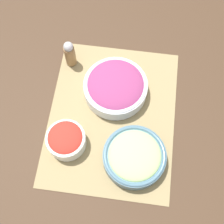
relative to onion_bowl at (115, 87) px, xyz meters
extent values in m
plane|color=#422D1E|center=(-0.08, 0.00, -0.04)|extent=(3.00, 3.00, 0.00)
cube|color=#937F56|center=(-0.08, 0.00, -0.04)|extent=(0.50, 0.39, 0.00)
cylinder|color=silver|center=(0.00, 0.00, -0.01)|extent=(0.20, 0.20, 0.05)
torus|color=silver|center=(0.00, 0.00, 0.01)|extent=(0.20, 0.20, 0.01)
ellipsoid|color=#93386B|center=(0.00, 0.00, 0.01)|extent=(0.18, 0.18, 0.04)
cylinder|color=white|center=(-0.19, 0.12, -0.01)|extent=(0.11, 0.11, 0.05)
torus|color=white|center=(-0.19, 0.12, 0.02)|extent=(0.11, 0.11, 0.01)
ellipsoid|color=red|center=(-0.19, 0.12, 0.02)|extent=(0.10, 0.10, 0.03)
cylinder|color=slate|center=(-0.21, -0.08, -0.02)|extent=(0.18, 0.18, 0.04)
torus|color=slate|center=(-0.21, -0.08, 0.01)|extent=(0.18, 0.18, 0.01)
ellipsoid|color=#A8CC7F|center=(-0.21, -0.08, 0.01)|extent=(0.15, 0.15, 0.03)
cylinder|color=olive|center=(0.09, 0.16, 0.00)|extent=(0.03, 0.03, 0.08)
sphere|color=#B2B2B7|center=(0.09, 0.16, 0.05)|extent=(0.03, 0.03, 0.03)
camera|label=1|loc=(-0.45, -0.05, 0.86)|focal=50.00mm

